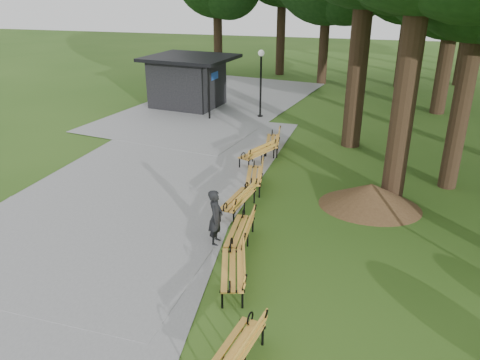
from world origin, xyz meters
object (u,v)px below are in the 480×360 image
(bench_0, at_px, (234,351))
(kiosk, at_px, (187,81))
(lamp_post, at_px, (261,70))
(person, at_px, (216,217))
(dirt_mound, at_px, (371,195))
(bench_1, at_px, (232,270))
(bench_5, at_px, (257,153))
(bench_3, at_px, (238,200))
(bench_4, at_px, (254,176))
(bench_2, at_px, (240,231))
(bench_6, at_px, (272,141))

(bench_0, bearing_deg, kiosk, -146.32)
(lamp_post, distance_m, bench_0, 17.58)
(person, relative_size, dirt_mound, 0.59)
(person, relative_size, bench_0, 0.83)
(bench_1, relative_size, bench_5, 1.00)
(dirt_mound, bearing_deg, person, -139.53)
(dirt_mound, bearing_deg, bench_5, 147.17)
(bench_3, bearing_deg, person, 5.59)
(bench_3, height_order, bench_4, same)
(bench_1, distance_m, bench_4, 5.76)
(bench_1, bearing_deg, dirt_mound, 133.96)
(kiosk, bearing_deg, bench_2, -55.66)
(lamp_post, relative_size, bench_4, 1.81)
(person, height_order, bench_2, person)
(bench_0, distance_m, bench_2, 4.42)
(kiosk, xyz_separation_m, bench_0, (7.84, -18.34, -0.98))
(bench_1, relative_size, bench_6, 1.00)
(bench_1, relative_size, bench_3, 1.00)
(bench_2, xyz_separation_m, bench_3, (-0.56, 1.89, 0.00))
(person, distance_m, dirt_mound, 5.28)
(bench_0, height_order, bench_4, same)
(bench_1, bearing_deg, bench_2, 174.23)
(dirt_mound, bearing_deg, bench_0, -106.80)
(dirt_mound, xyz_separation_m, bench_0, (-2.32, -7.67, 0.05))
(person, relative_size, bench_5, 0.83)
(bench_1, height_order, bench_2, same)
(kiosk, distance_m, bench_3, 13.69)
(bench_1, bearing_deg, bench_3, 177.80)
(lamp_post, xyz_separation_m, bench_0, (3.37, -17.14, -2.01))
(dirt_mound, height_order, bench_1, bench_1)
(bench_1, bearing_deg, kiosk, -171.37)
(lamp_post, distance_m, bench_4, 9.34)
(dirt_mound, xyz_separation_m, bench_1, (-3.05, -5.18, 0.05))
(kiosk, distance_m, bench_1, 17.39)
(dirt_mound, distance_m, bench_0, 8.02)
(person, distance_m, bench_0, 4.59)
(bench_6, bearing_deg, bench_2, -3.92)
(dirt_mound, distance_m, bench_1, 6.01)
(bench_0, relative_size, bench_5, 1.00)
(person, height_order, bench_0, person)
(kiosk, xyz_separation_m, lamp_post, (4.47, -1.20, 1.03))
(bench_4, height_order, bench_5, same)
(person, height_order, dirt_mound, person)
(bench_2, height_order, bench_6, same)
(lamp_post, bearing_deg, bench_3, -80.86)
(person, distance_m, kiosk, 15.38)
(bench_0, bearing_deg, lamp_post, -158.34)
(bench_2, bearing_deg, person, -90.00)
(bench_4, distance_m, bench_6, 3.89)
(bench_2, relative_size, bench_6, 1.00)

